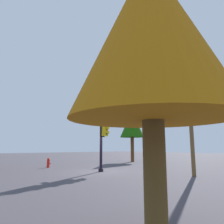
% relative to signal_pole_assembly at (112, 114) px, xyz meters
% --- Properties ---
extents(ground_plane, '(120.00, 120.00, 0.00)m').
position_rel_signal_pole_assembly_xyz_m(ground_plane, '(-1.24, -0.21, -4.40)').
color(ground_plane, '#423D43').
extents(signal_pole_assembly, '(4.81, 1.76, 6.44)m').
position_rel_signal_pole_assembly_xyz_m(signal_pole_assembly, '(0.00, 0.00, 0.00)').
color(signal_pole_assembly, black).
rests_on(signal_pole_assembly, ground_plane).
extents(utility_pole, '(1.31, 1.40, 7.66)m').
position_rel_signal_pole_assembly_xyz_m(utility_pole, '(1.36, -6.01, -0.40)').
color(utility_pole, brown).
rests_on(utility_pole, ground_plane).
extents(fire_hydrant, '(0.33, 0.24, 0.83)m').
position_rel_signal_pole_assembly_xyz_m(fire_hydrant, '(-2.70, 5.32, -3.99)').
color(fire_hydrant, red).
rests_on(fire_hydrant, ground_plane).
extents(tree_near, '(2.90, 2.90, 5.41)m').
position_rel_signal_pole_assembly_xyz_m(tree_near, '(-8.34, -10.46, -0.64)').
color(tree_near, '#533E1B').
rests_on(tree_near, ground_plane).
extents(tree_far, '(3.03, 3.03, 6.39)m').
position_rel_signal_pole_assembly_xyz_m(tree_far, '(8.55, 5.74, 0.24)').
color(tree_far, brown).
rests_on(tree_far, ground_plane).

